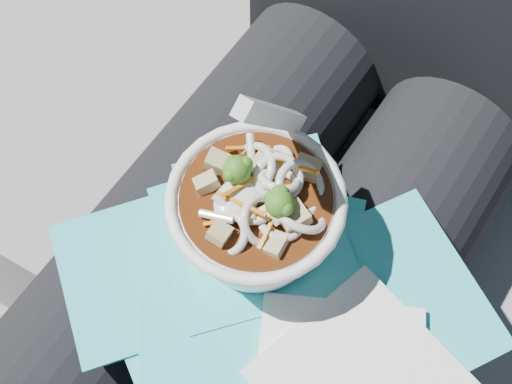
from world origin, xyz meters
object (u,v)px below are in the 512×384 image
Objects in this scene: plastic_bag at (261,271)px; udon_bowl at (257,213)px; stone_ledge at (320,258)px; lap at (262,265)px; person_body at (316,180)px.

plastic_bag is 0.06m from udon_bowl.
lap is at bearing -90.00° from stone_ledge.
lap is 1.32× the size of plastic_bag.
person_body is at bearing 91.67° from udon_bowl.
person_body reaches higher than udon_bowl.
person_body is 5.36× the size of udon_bowl.
udon_bowl reaches higher than lap.
person_body is 0.14m from plastic_bag.
stone_ledge is at bearing 91.08° from udon_bowl.
stone_ledge is at bearing 90.00° from lap.
udon_bowl is at bearing -76.96° from lap.
plastic_bag is at bearing -81.02° from person_body.
udon_bowl is (0.00, -0.01, 0.14)m from lap.
udon_bowl is (-0.02, 0.02, 0.06)m from plastic_bag.
lap is 0.09m from plastic_bag.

